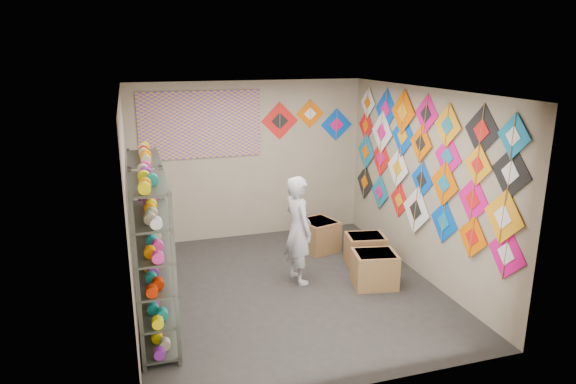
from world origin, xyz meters
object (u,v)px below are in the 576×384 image
object	(u,v)px
carton_a	(374,269)
carton_b	(365,250)
carton_c	(318,235)
shopkeeper	(298,230)
shelf_rack_back	(148,226)
shelf_rack_front	(154,264)

from	to	relation	value
carton_a	carton_b	bearing A→B (deg)	85.32
carton_a	carton_c	xyz separation A→B (m)	(-0.28, 1.48, 0.01)
carton_a	shopkeeper	bearing A→B (deg)	165.30
shelf_rack_back	shopkeeper	bearing A→B (deg)	-7.05
shopkeeper	carton_a	distance (m)	1.20
shelf_rack_back	carton_c	size ratio (longest dim) A/B	3.31
carton_b	shelf_rack_front	bearing A→B (deg)	-147.15
shelf_rack_front	shelf_rack_back	size ratio (longest dim) A/B	1.00
shopkeeper	carton_a	bearing A→B (deg)	-126.13
shelf_rack_front	carton_a	distance (m)	3.11
carton_a	carton_c	bearing A→B (deg)	111.55
shopkeeper	shelf_rack_back	bearing A→B (deg)	72.43
carton_a	carton_c	distance (m)	1.51
shelf_rack_back	carton_b	bearing A→B (deg)	0.05
shelf_rack_back	carton_a	distance (m)	3.13
carton_a	carton_b	size ratio (longest dim) A/B	1.03
carton_a	carton_c	size ratio (longest dim) A/B	1.02
shelf_rack_back	shopkeeper	world-z (taller)	shelf_rack_back
shopkeeper	shelf_rack_front	bearing A→B (deg)	107.26
shopkeeper	carton_b	distance (m)	1.31
carton_b	shopkeeper	bearing A→B (deg)	-157.43
shelf_rack_front	carton_c	distance (m)	3.46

